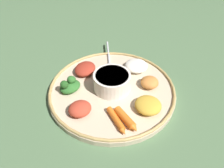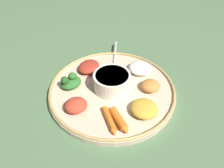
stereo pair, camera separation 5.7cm
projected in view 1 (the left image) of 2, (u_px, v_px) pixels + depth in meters
The scene contains 13 objects.
ground_plane at pixel (112, 92), 0.59m from camera, with size 2.40×2.40×0.00m, color #4C6B47.
platter at pixel (112, 90), 0.59m from camera, with size 0.36×0.36×0.02m, color #C6B293.
platter_rim at pixel (112, 87), 0.58m from camera, with size 0.36×0.36×0.01m, color tan.
center_bowl at pixel (112, 81), 0.56m from camera, with size 0.10×0.10×0.05m.
spoon at pixel (109, 59), 0.68m from camera, with size 0.03×0.17×0.01m.
greens_pile at pixel (70, 85), 0.56m from camera, with size 0.08×0.07×0.04m.
carrot_near_spoon at pixel (117, 120), 0.48m from camera, with size 0.04×0.09×0.02m.
carrot_outer at pixel (126, 119), 0.48m from camera, with size 0.05×0.08×0.02m.
mound_berbere_red at pixel (80, 109), 0.50m from camera, with size 0.06×0.05×0.03m, color #B73D28.
mound_beet at pixel (85, 69), 0.63m from camera, with size 0.07×0.06×0.03m, color maroon.
mound_lentil_yellow at pixel (148, 105), 0.51m from camera, with size 0.07×0.07×0.03m, color gold.
mound_rice_white at pixel (136, 66), 0.64m from camera, with size 0.07×0.07×0.03m, color silver.
mound_squash at pixel (150, 82), 0.58m from camera, with size 0.05×0.05×0.03m, color #C67A38.
Camera 1 is at (0.07, 0.42, 0.41)m, focal length 32.19 mm.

